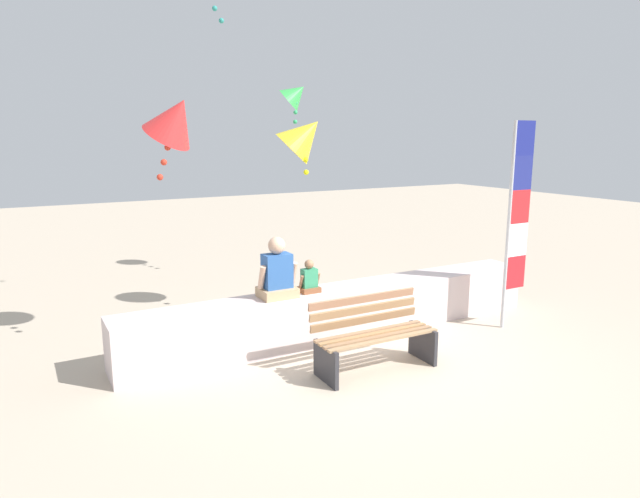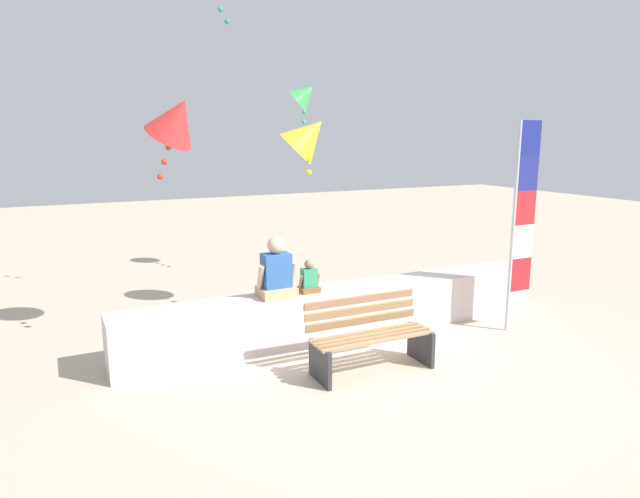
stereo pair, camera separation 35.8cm
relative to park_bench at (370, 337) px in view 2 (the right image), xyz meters
The scene contains 9 objects.
ground_plane 0.56m from the park_bench, 33.83° to the left, with size 40.00×40.00×0.00m, color #BFAE96.
seawall_ledge 1.23m from the park_bench, 75.24° to the left, with size 6.49×0.64×0.71m, color beige.
park_bench is the anchor object (origin of this frame).
person_adult 1.54m from the park_bench, 120.96° to the left, with size 0.54×0.39×0.82m.
person_child 1.33m from the park_bench, 101.30° to the left, with size 0.30×0.22×0.46m.
flag_banner 3.01m from the park_bench, ahead, with size 0.43×0.05×3.05m.
kite_green 5.76m from the park_bench, 74.37° to the left, with size 0.82×0.78×1.09m.
kite_red 3.74m from the park_bench, 132.40° to the left, with size 1.06×1.07×1.17m.
kite_yellow 3.37m from the park_bench, 83.25° to the left, with size 1.08×0.96×1.02m.
Camera 2 is at (-3.71, -5.67, 2.82)m, focal length 30.93 mm.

